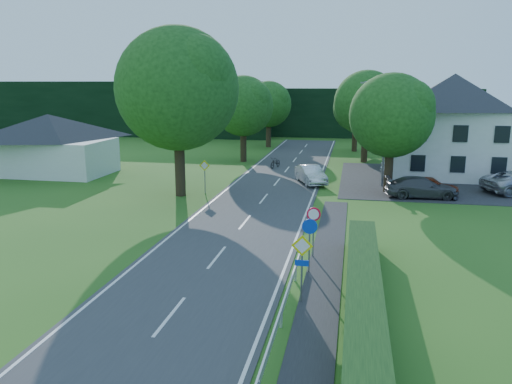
% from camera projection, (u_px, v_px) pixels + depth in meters
% --- Properties ---
extents(road, '(7.00, 80.00, 0.04)m').
position_uv_depth(road, '(252.00, 214.00, 30.53)').
color(road, '#39393C').
rests_on(road, ground).
extents(parking_pad, '(14.00, 16.00, 0.04)m').
position_uv_depth(parking_pad, '(428.00, 181.00, 40.71)').
color(parking_pad, '#27272A').
rests_on(parking_pad, ground).
extents(line_edge_left, '(0.12, 80.00, 0.01)m').
position_uv_depth(line_edge_left, '(201.00, 211.00, 31.13)').
color(line_edge_left, white).
rests_on(line_edge_left, road).
extents(line_edge_right, '(0.12, 80.00, 0.01)m').
position_uv_depth(line_edge_right, '(305.00, 216.00, 29.90)').
color(line_edge_right, white).
rests_on(line_edge_right, road).
extents(line_centre, '(0.12, 80.00, 0.01)m').
position_uv_depth(line_centre, '(252.00, 213.00, 30.52)').
color(line_centre, white).
rests_on(line_centre, road).
extents(tree_main, '(9.40, 9.40, 11.64)m').
position_uv_depth(tree_main, '(178.00, 113.00, 34.24)').
color(tree_main, '#1B4414').
rests_on(tree_main, ground).
extents(tree_left_far, '(7.00, 7.00, 8.58)m').
position_uv_depth(tree_left_far, '(243.00, 119.00, 49.71)').
color(tree_left_far, '#1B4414').
rests_on(tree_left_far, ground).
extents(tree_right_far, '(7.40, 7.40, 9.09)m').
position_uv_depth(tree_right_far, '(366.00, 117.00, 49.30)').
color(tree_right_far, '#1B4414').
rests_on(tree_right_far, ground).
extents(tree_left_back, '(6.60, 6.60, 8.07)m').
position_uv_depth(tree_left_back, '(269.00, 114.00, 61.17)').
color(tree_left_back, '#1B4414').
rests_on(tree_left_back, ground).
extents(tree_right_back, '(6.20, 6.20, 7.56)m').
position_uv_depth(tree_right_back, '(355.00, 119.00, 57.32)').
color(tree_right_back, '#1B4414').
rests_on(tree_right_back, ground).
extents(tree_right_mid, '(7.00, 7.00, 8.58)m').
position_uv_depth(tree_right_mid, '(391.00, 134.00, 35.66)').
color(tree_right_mid, '#1B4414').
rests_on(tree_right_mid, ground).
extents(treeline_left, '(44.00, 6.00, 8.00)m').
position_uv_depth(treeline_left, '(126.00, 109.00, 75.20)').
color(treeline_left, black).
rests_on(treeline_left, ground).
extents(treeline_right, '(30.00, 5.00, 7.00)m').
position_uv_depth(treeline_right, '(370.00, 113.00, 72.33)').
color(treeline_right, black).
rests_on(treeline_right, ground).
extents(bungalow_left, '(11.00, 6.50, 5.20)m').
position_uv_depth(bungalow_left, '(50.00, 143.00, 43.31)').
color(bungalow_left, silver).
rests_on(bungalow_left, ground).
extents(house_white, '(10.60, 8.40, 8.60)m').
position_uv_depth(house_white, '(451.00, 124.00, 42.26)').
color(house_white, silver).
rests_on(house_white, ground).
extents(streetlight, '(2.03, 0.18, 8.00)m').
position_uv_depth(streetlight, '(383.00, 129.00, 37.62)').
color(streetlight, slate).
rests_on(streetlight, ground).
extents(sign_priority_right, '(0.78, 0.09, 2.59)m').
position_uv_depth(sign_priority_right, '(302.00, 256.00, 17.81)').
color(sign_priority_right, slate).
rests_on(sign_priority_right, ground).
extents(sign_roundabout, '(0.64, 0.08, 2.37)m').
position_uv_depth(sign_roundabout, '(310.00, 235.00, 20.72)').
color(sign_roundabout, slate).
rests_on(sign_roundabout, ground).
extents(sign_speed_limit, '(0.64, 0.11, 2.37)m').
position_uv_depth(sign_speed_limit, '(314.00, 220.00, 22.60)').
color(sign_speed_limit, slate).
rests_on(sign_speed_limit, ground).
extents(sign_priority_left, '(0.78, 0.09, 2.44)m').
position_uv_depth(sign_priority_left, '(205.00, 170.00, 35.78)').
color(sign_priority_left, slate).
rests_on(sign_priority_left, ground).
extents(moving_car, '(3.05, 4.57, 1.42)m').
position_uv_depth(moving_car, '(311.00, 175.00, 39.36)').
color(moving_car, silver).
rests_on(moving_car, road).
extents(motorcycle, '(1.16, 2.01, 1.00)m').
position_uv_depth(motorcycle, '(275.00, 162.00, 46.68)').
color(motorcycle, black).
rests_on(motorcycle, road).
extents(parked_car_red, '(4.27, 2.07, 1.40)m').
position_uv_depth(parked_car_red, '(428.00, 186.00, 35.10)').
color(parked_car_red, maroon).
rests_on(parked_car_red, parking_pad).
extents(parked_car_silver_a, '(4.89, 3.28, 1.52)m').
position_uv_depth(parked_car_silver_a, '(409.00, 167.00, 42.66)').
color(parked_car_silver_a, '#B9B9BE').
rests_on(parked_car_silver_a, parking_pad).
extents(parked_car_grey, '(5.06, 2.39, 1.43)m').
position_uv_depth(parked_car_grey, '(421.00, 187.00, 34.57)').
color(parked_car_grey, '#47474C').
rests_on(parked_car_grey, parking_pad).
extents(parasol, '(2.40, 2.43, 1.88)m').
position_uv_depth(parasol, '(402.00, 167.00, 41.62)').
color(parasol, red).
rests_on(parasol, parking_pad).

